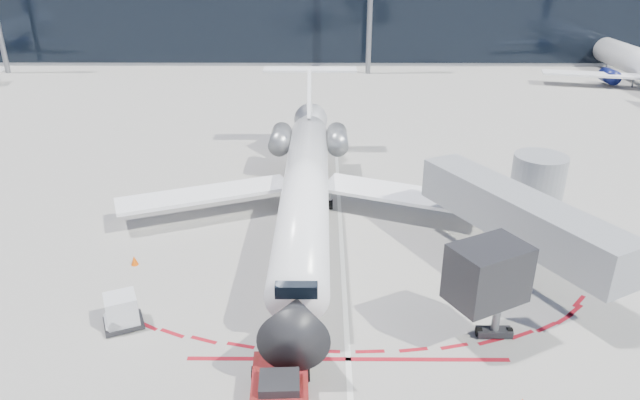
{
  "coord_description": "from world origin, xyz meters",
  "views": [
    {
      "loc": [
        -1.09,
        -31.18,
        16.48
      ],
      "look_at": [
        -1.29,
        -1.24,
        2.95
      ],
      "focal_mm": 32.0,
      "sensor_mm": 36.0,
      "label": 1
    }
  ],
  "objects_px": {
    "pushback_tug": "(280,390)",
    "regional_jet": "(306,182)",
    "ramp_worker": "(305,355)",
    "uld_container": "(122,311)"
  },
  "relations": [
    {
      "from": "pushback_tug",
      "to": "uld_container",
      "type": "relative_size",
      "value": 2.55
    },
    {
      "from": "regional_jet",
      "to": "pushback_tug",
      "type": "distance_m",
      "value": 16.6
    },
    {
      "from": "regional_jet",
      "to": "ramp_worker",
      "type": "relative_size",
      "value": 17.37
    },
    {
      "from": "pushback_tug",
      "to": "uld_container",
      "type": "bearing_deg",
      "value": 144.92
    },
    {
      "from": "pushback_tug",
      "to": "ramp_worker",
      "type": "xyz_separation_m",
      "value": [
        0.9,
        1.79,
        0.23
      ]
    },
    {
      "from": "ramp_worker",
      "to": "uld_container",
      "type": "relative_size",
      "value": 0.79
    },
    {
      "from": "regional_jet",
      "to": "ramp_worker",
      "type": "xyz_separation_m",
      "value": [
        0.37,
        -14.69,
        -1.66
      ]
    },
    {
      "from": "ramp_worker",
      "to": "regional_jet",
      "type": "bearing_deg",
      "value": -116.94
    },
    {
      "from": "regional_jet",
      "to": "uld_container",
      "type": "distance_m",
      "value": 14.35
    },
    {
      "from": "pushback_tug",
      "to": "regional_jet",
      "type": "bearing_deg",
      "value": 85.31
    }
  ]
}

